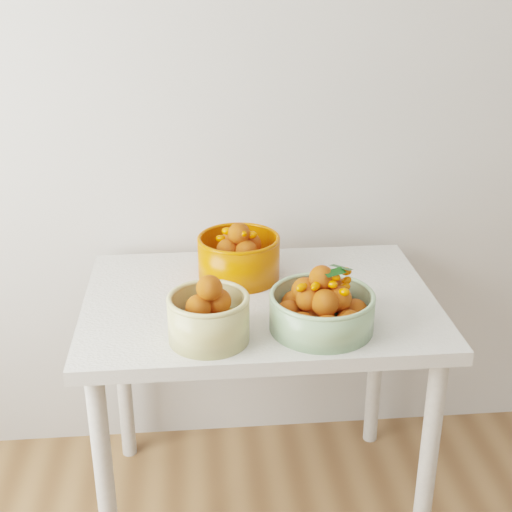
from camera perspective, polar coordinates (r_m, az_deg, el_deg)
The scene contains 4 objects.
table at distance 2.09m, azimuth 0.28°, elevation -5.68°, with size 1.00×0.70×0.75m.
bowl_cream at distance 1.80m, azimuth -3.81°, elevation -4.82°, with size 0.22×0.22×0.18m.
bowl_green at distance 1.86m, azimuth 5.30°, elevation -4.14°, with size 0.29×0.29×0.18m.
bowl_orange at distance 2.14m, azimuth -1.41°, elevation 0.01°, with size 0.33×0.33×0.18m.
Camera 1 is at (-0.53, -0.21, 1.67)m, focal length 50.00 mm.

